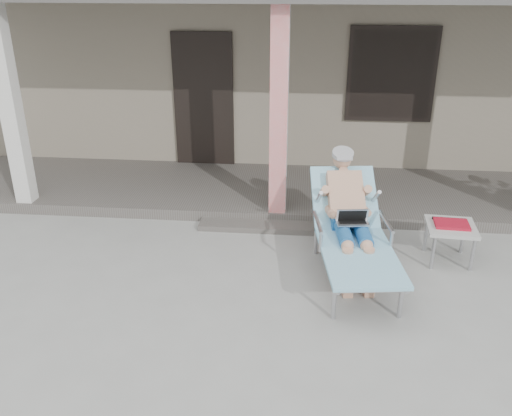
# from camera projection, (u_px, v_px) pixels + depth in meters

# --- Properties ---
(ground) EXTENTS (60.00, 60.00, 0.00)m
(ground) POSITION_uv_depth(u_px,v_px,m) (264.00, 311.00, 5.38)
(ground) COLOR #9E9E99
(ground) RESTS_ON ground
(house) EXTENTS (10.40, 5.40, 3.30)m
(house) POSITION_uv_depth(u_px,v_px,m) (292.00, 50.00, 10.62)
(house) COLOR gray
(house) RESTS_ON ground
(porch_deck) EXTENTS (10.00, 2.00, 0.15)m
(porch_deck) POSITION_uv_depth(u_px,v_px,m) (281.00, 191.00, 8.08)
(porch_deck) COLOR #605B56
(porch_deck) RESTS_ON ground
(porch_step) EXTENTS (2.00, 0.30, 0.07)m
(porch_step) POSITION_uv_depth(u_px,v_px,m) (276.00, 227.00, 7.05)
(porch_step) COLOR #605B56
(porch_step) RESTS_ON ground
(lounger) EXTENTS (0.98, 2.04, 1.29)m
(lounger) POSITION_uv_depth(u_px,v_px,m) (352.00, 204.00, 5.84)
(lounger) COLOR #B7B7BC
(lounger) RESTS_ON ground
(side_table) EXTENTS (0.57, 0.57, 0.48)m
(side_table) POSITION_uv_depth(u_px,v_px,m) (451.00, 229.00, 6.15)
(side_table) COLOR #B7B7B2
(side_table) RESTS_ON ground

